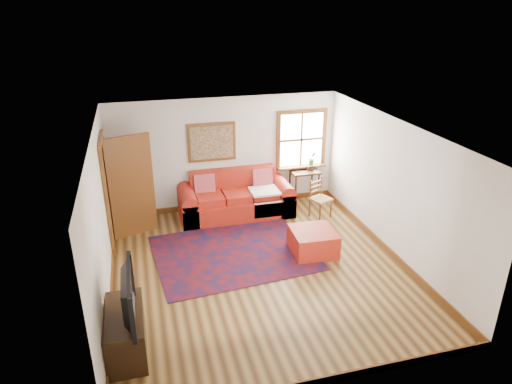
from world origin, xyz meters
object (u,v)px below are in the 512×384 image
object	(u,v)px
ladder_back_chair	(319,197)
media_cabinet	(126,332)
red_leather_sofa	(236,201)
side_table	(304,176)
red_ottoman	(313,242)

from	to	relation	value
ladder_back_chair	media_cabinet	bearing A→B (deg)	-141.82
ladder_back_chair	media_cabinet	size ratio (longest dim) A/B	0.77
red_leather_sofa	side_table	size ratio (longest dim) A/B	3.12
media_cabinet	side_table	bearing A→B (deg)	44.83
side_table	ladder_back_chair	xyz separation A→B (m)	(0.05, -0.80, -0.20)
red_ottoman	media_cabinet	world-z (taller)	media_cabinet
ladder_back_chair	media_cabinet	world-z (taller)	ladder_back_chair
red_ottoman	media_cabinet	bearing A→B (deg)	-149.30
red_leather_sofa	media_cabinet	xyz separation A→B (m)	(-2.35, -3.77, -0.02)
side_table	red_leather_sofa	bearing A→B (deg)	-172.36
red_leather_sofa	side_table	bearing A→B (deg)	7.64
red_leather_sofa	ladder_back_chair	distance (m)	1.81
side_table	media_cabinet	bearing A→B (deg)	-135.17
red_leather_sofa	red_ottoman	distance (m)	2.24
red_ottoman	red_leather_sofa	bearing A→B (deg)	119.94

